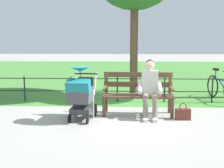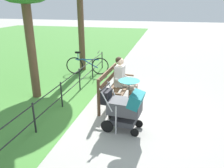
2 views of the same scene
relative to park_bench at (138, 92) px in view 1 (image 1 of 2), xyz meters
name	(u,v)px [view 1 (image 1 of 2)]	position (x,y,z in m)	size (l,w,h in m)	color
ground_plane	(116,115)	(0.49, 0.12, -0.53)	(60.00, 60.00, 0.00)	#9E9B93
grass_lawn	(119,72)	(0.49, -8.68, -0.52)	(40.00, 16.00, 0.01)	#478438
park_bench	(138,92)	(0.00, 0.00, 0.00)	(1.62, 0.67, 0.96)	brown
person_on_bench	(150,87)	(-0.25, 0.22, 0.15)	(0.55, 0.74, 1.28)	slate
stroller	(81,93)	(1.23, 0.54, 0.07)	(0.59, 0.93, 1.15)	black
handbag	(183,114)	(-0.94, 0.45, -0.40)	(0.32, 0.14, 0.37)	brown
park_fence	(127,87)	(0.22, -1.30, -0.10)	(7.84, 0.04, 0.70)	black
bicycle	(221,88)	(-2.46, -1.63, -0.16)	(0.44, 1.65, 0.89)	black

